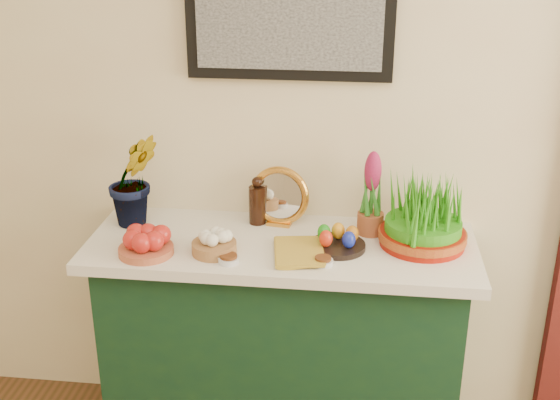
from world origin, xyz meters
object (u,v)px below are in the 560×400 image
Objects in this scene: book at (274,252)px; wheatgrass_sabzeh at (424,216)px; sideboard at (282,349)px; mirror at (280,197)px; hyacinth_green at (133,165)px.

book is 0.72× the size of wheatgrass_sabzeh.
wheatgrass_sabzeh reaches higher than sideboard.
book is at bearing -86.83° from mirror.
wheatgrass_sabzeh is at bearing -35.57° from hyacinth_green.
sideboard is 0.76m from wheatgrass_sabzeh.
wheatgrass_sabzeh is (0.50, 0.03, 0.58)m from sideboard.
hyacinth_green is at bearing 176.68° from wheatgrass_sabzeh.
sideboard is at bearing -41.28° from hyacinth_green.
sideboard is 0.60m from mirror.
hyacinth_green reaches higher than book.
mirror reaches higher than book.
book is (-0.01, -0.12, 0.48)m from sideboard.
sideboard is 5.59× the size of mirror.
sideboard is 0.50m from book.
wheatgrass_sabzeh is at bearing 3.21° from sideboard.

